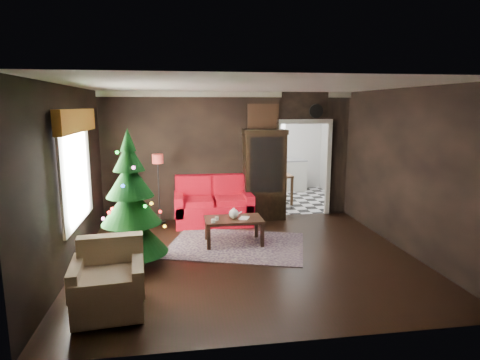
{
  "coord_description": "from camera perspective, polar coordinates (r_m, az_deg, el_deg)",
  "views": [
    {
      "loc": [
        -1.09,
        -6.3,
        2.49
      ],
      "look_at": [
        0.0,
        0.9,
        1.15
      ],
      "focal_mm": 30.14,
      "sensor_mm": 36.0,
      "label": 1
    }
  ],
  "objects": [
    {
      "name": "floor",
      "position": [
        6.86,
        1.15,
        -10.85
      ],
      "size": [
        5.5,
        5.5,
        0.0
      ],
      "primitive_type": "plane",
      "color": "black",
      "rests_on": "ground"
    },
    {
      "name": "ceiling",
      "position": [
        6.4,
        1.24,
        13.2
      ],
      "size": [
        5.5,
        5.5,
        0.0
      ],
      "primitive_type": "plane",
      "rotation": [
        3.14,
        0.0,
        0.0
      ],
      "color": "white",
      "rests_on": "ground"
    },
    {
      "name": "wall_back",
      "position": [
        8.94,
        -1.54,
        3.41
      ],
      "size": [
        5.5,
        0.0,
        5.5
      ],
      "primitive_type": "plane",
      "rotation": [
        1.57,
        0.0,
        0.0
      ],
      "color": "black",
      "rests_on": "ground"
    },
    {
      "name": "wall_front",
      "position": [
        4.1,
        7.15,
        -5.05
      ],
      "size": [
        5.5,
        0.0,
        5.5
      ],
      "primitive_type": "plane",
      "rotation": [
        -1.57,
        0.0,
        0.0
      ],
      "color": "black",
      "rests_on": "ground"
    },
    {
      "name": "wall_left",
      "position": [
        6.61,
        -23.02,
        0.09
      ],
      "size": [
        0.0,
        5.5,
        5.5
      ],
      "primitive_type": "plane",
      "rotation": [
        1.57,
        0.0,
        1.57
      ],
      "color": "black",
      "rests_on": "ground"
    },
    {
      "name": "wall_right",
      "position": [
        7.46,
        22.5,
        1.23
      ],
      "size": [
        0.0,
        5.5,
        5.5
      ],
      "primitive_type": "plane",
      "rotation": [
        1.57,
        0.0,
        -1.57
      ],
      "color": "black",
      "rests_on": "ground"
    },
    {
      "name": "doorway",
      "position": [
        9.35,
        8.87,
        1.43
      ],
      "size": [
        1.1,
        0.1,
        2.1
      ],
      "primitive_type": null,
      "color": "beige",
      "rests_on": "ground"
    },
    {
      "name": "left_window",
      "position": [
        6.78,
        -22.32,
        0.82
      ],
      "size": [
        0.05,
        1.6,
        1.4
      ],
      "primitive_type": "cube",
      "color": "white",
      "rests_on": "wall_left"
    },
    {
      "name": "valance",
      "position": [
        6.69,
        -22.13,
        7.78
      ],
      "size": [
        0.12,
        2.1,
        0.35
      ],
      "primitive_type": "cube",
      "color": "#99581D",
      "rests_on": "wall_left"
    },
    {
      "name": "kitchen_floor",
      "position": [
        10.96,
        6.38,
        -2.78
      ],
      "size": [
        3.0,
        3.0,
        0.0
      ],
      "primitive_type": "plane",
      "color": "silver",
      "rests_on": "ground"
    },
    {
      "name": "kitchen_window",
      "position": [
        12.1,
        4.77,
        6.64
      ],
      "size": [
        0.7,
        0.06,
        0.7
      ],
      "primitive_type": "cube",
      "color": "white",
      "rests_on": "ground"
    },
    {
      "name": "rug",
      "position": [
        7.4,
        -0.54,
        -9.2
      ],
      "size": [
        2.8,
        2.37,
        0.01
      ],
      "primitive_type": "cube",
      "rotation": [
        0.0,
        0.0,
        -0.3
      ],
      "color": "#352830",
      "rests_on": "ground"
    },
    {
      "name": "loveseat",
      "position": [
        8.61,
        -3.78,
        -2.96
      ],
      "size": [
        1.7,
        0.9,
        1.0
      ],
      "primitive_type": null,
      "color": "maroon",
      "rests_on": "ground"
    },
    {
      "name": "curio_cabinet",
      "position": [
        8.9,
        3.46,
        0.44
      ],
      "size": [
        0.9,
        0.45,
        1.9
      ],
      "primitive_type": null,
      "color": "black",
      "rests_on": "ground"
    },
    {
      "name": "floor_lamp",
      "position": [
        8.38,
        -11.43,
        -1.22
      ],
      "size": [
        0.26,
        0.26,
        1.42
      ],
      "primitive_type": null,
      "rotation": [
        0.0,
        0.0,
        0.1
      ],
      "color": "black",
      "rests_on": "ground"
    },
    {
      "name": "christmas_tree",
      "position": [
        6.42,
        -15.21,
        -2.91
      ],
      "size": [
        1.31,
        1.31,
        2.1
      ],
      "primitive_type": null,
      "rotation": [
        0.0,
        0.0,
        -0.21
      ],
      "color": "#08360C",
      "rests_on": "ground"
    },
    {
      "name": "armchair",
      "position": [
        5.21,
        -18.2,
        -13.03
      ],
      "size": [
        0.93,
        0.93,
        0.86
      ],
      "primitive_type": null,
      "rotation": [
        0.0,
        0.0,
        0.1
      ],
      "color": "#B0A48D",
      "rests_on": "ground"
    },
    {
      "name": "coffee_table",
      "position": [
        7.42,
        -0.9,
        -7.18
      ],
      "size": [
        1.05,
        0.64,
        0.47
      ],
      "primitive_type": null,
      "rotation": [
        0.0,
        0.0,
        0.02
      ],
      "color": "black",
      "rests_on": "rug"
    },
    {
      "name": "teapot",
      "position": [
        7.31,
        -0.89,
        -4.76
      ],
      "size": [
        0.27,
        0.27,
        0.19
      ],
      "primitive_type": null,
      "rotation": [
        0.0,
        0.0,
        -0.42
      ],
      "color": "white",
      "rests_on": "coffee_table"
    },
    {
      "name": "cup_a",
      "position": [
        7.24,
        -3.31,
        -5.46
      ],
      "size": [
        0.07,
        0.07,
        0.06
      ],
      "primitive_type": "cylinder",
      "rotation": [
        0.0,
        0.0,
        -0.02
      ],
      "color": "white",
      "rests_on": "coffee_table"
    },
    {
      "name": "cup_b",
      "position": [
        7.1,
        -3.82,
        -5.78
      ],
      "size": [
        0.09,
        0.09,
        0.06
      ],
      "primitive_type": "cylinder",
      "rotation": [
        0.0,
        0.0,
        -0.35
      ],
      "color": "white",
      "rests_on": "coffee_table"
    },
    {
      "name": "book",
      "position": [
        7.33,
        -0.01,
        -4.62
      ],
      "size": [
        0.15,
        0.08,
        0.22
      ],
      "primitive_type": "imported",
      "rotation": [
        0.0,
        0.0,
        -0.43
      ],
      "color": "#A0775E",
      "rests_on": "coffee_table"
    },
    {
      "name": "wall_clock",
      "position": [
        9.27,
        10.7,
        9.56
      ],
      "size": [
        0.32,
        0.32,
        0.06
      ],
      "primitive_type": "cylinder",
      "color": "white",
      "rests_on": "wall_back"
    },
    {
      "name": "painting",
      "position": [
        8.95,
        3.3,
        8.87
      ],
      "size": [
        0.62,
        0.05,
        0.52
      ],
      "primitive_type": "cube",
      "color": "#A36B44",
      "rests_on": "wall_back"
    },
    {
      "name": "kitchen_counter",
      "position": [
        12.01,
        4.95,
        0.6
      ],
      "size": [
        1.8,
        0.6,
        0.9
      ],
      "primitive_type": "cube",
      "color": "silver",
      "rests_on": "ground"
    },
    {
      "name": "kitchen_table",
      "position": [
        10.52,
        5.26,
        -1.22
      ],
      "size": [
        0.7,
        0.7,
        0.75
      ],
      "primitive_type": null,
      "color": "brown",
      "rests_on": "ground"
    }
  ]
}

